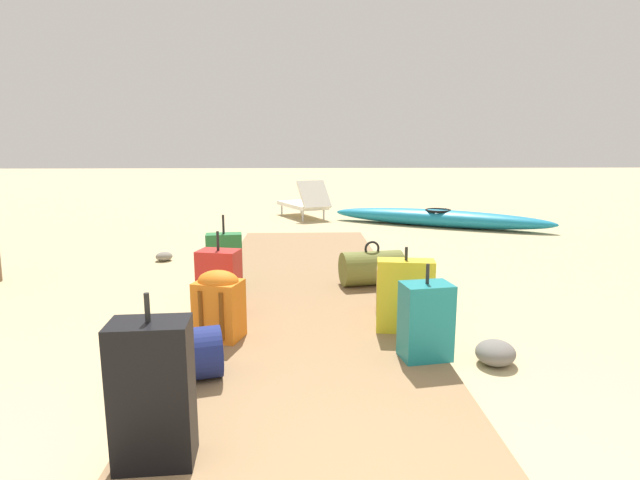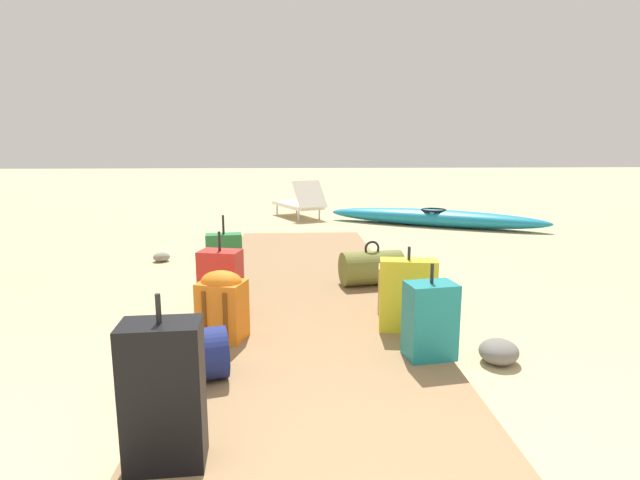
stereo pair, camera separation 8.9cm
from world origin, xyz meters
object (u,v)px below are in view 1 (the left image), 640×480
suitcase_yellow (405,296)px  backpack_orange (219,303)px  suitcase_teal (426,321)px  duffel_bag_navy (174,356)px  kayak (438,218)px  duffel_bag_olive (372,268)px  backpack_tan (394,284)px  lounge_chair (305,203)px  suitcase_red (219,281)px  suitcase_black (153,393)px  suitcase_green (225,260)px

suitcase_yellow → backpack_orange: bearing=-175.8°
suitcase_teal → suitcase_yellow: bearing=94.0°
duffel_bag_navy → suitcase_teal: bearing=9.9°
suitcase_teal → kayak: bearing=74.1°
duffel_bag_olive → suitcase_yellow: (0.07, -1.34, 0.11)m
backpack_tan → lounge_chair: lounge_chair is taller
suitcase_yellow → lounge_chair: bearing=96.1°
backpack_tan → duffel_bag_olive: (-0.07, 0.87, -0.07)m
suitcase_yellow → duffel_bag_olive: bearing=93.2°
suitcase_red → backpack_orange: bearing=-81.4°
duffel_bag_olive → backpack_orange: (-1.36, -1.45, 0.10)m
backpack_orange → lounge_chair: lounge_chair is taller
duffel_bag_olive → suitcase_teal: size_ratio=1.03×
suitcase_yellow → kayak: (1.79, 5.65, -0.20)m
backpack_orange → suitcase_yellow: suitcase_yellow is taller
backpack_tan → backpack_orange: size_ratio=0.90×
suitcase_black → suitcase_green: (-0.11, 2.94, -0.06)m
suitcase_teal → duffel_bag_olive: bearing=93.4°
suitcase_yellow → suitcase_black: bearing=-132.3°
backpack_tan → suitcase_black: (-1.49, -2.10, 0.09)m
duffel_bag_olive → duffel_bag_navy: size_ratio=1.08×
duffel_bag_olive → suitcase_yellow: bearing=-86.8°
suitcase_red → lounge_chair: lounge_chair is taller
suitcase_red → suitcase_yellow: (1.53, -0.51, 0.01)m
suitcase_black → kayak: 7.99m
backpack_orange → suitcase_teal: suitcase_teal is taller
duffel_bag_navy → suitcase_teal: 1.67m
suitcase_green → suitcase_yellow: size_ratio=1.12×
suitcase_black → suitcase_yellow: bearing=47.7°
duffel_bag_navy → kayak: 7.30m
backpack_orange → suitcase_red: (-0.09, 0.62, 0.00)m
suitcase_yellow → lounge_chair: (-0.73, 6.88, -0.04)m
suitcase_black → lounge_chair: suitcase_black is taller
suitcase_black → suitcase_green: bearing=92.2°
backpack_tan → duffel_bag_navy: 2.05m
suitcase_green → suitcase_teal: size_ratio=1.13×
duffel_bag_olive → lounge_chair: bearing=96.8°
suitcase_teal → kayak: suitcase_teal is taller
backpack_orange → suitcase_yellow: 1.44m
suitcase_teal → duffel_bag_navy: bearing=-170.1°
backpack_orange → kayak: bearing=60.7°
suitcase_red → kayak: bearing=57.1°
suitcase_black → suitcase_red: (-0.04, 2.15, -0.06)m
suitcase_yellow → suitcase_red: bearing=161.5°
backpack_tan → suitcase_yellow: size_ratio=0.71×
suitcase_black → suitcase_red: size_ratio=1.13×
duffel_bag_olive → backpack_orange: backpack_orange is taller
suitcase_green → suitcase_yellow: (1.60, -1.31, 0.00)m
duffel_bag_olive → suitcase_green: suitcase_green is taller
backpack_tan → backpack_orange: bearing=-158.1°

